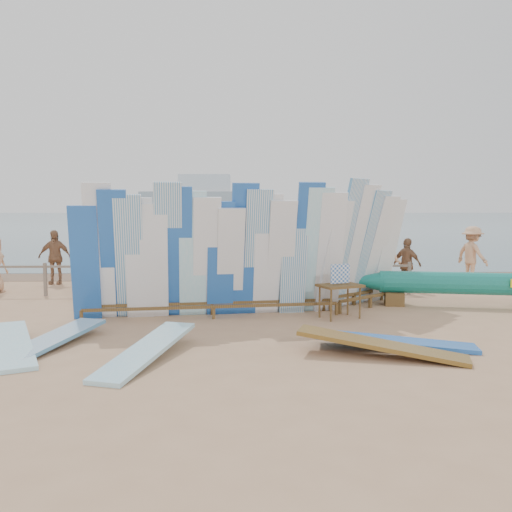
{
  "coord_description": "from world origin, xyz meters",
  "views": [
    {
      "loc": [
        1.39,
        -11.77,
        2.4
      ],
      "look_at": [
        1.73,
        2.02,
        1.17
      ],
      "focal_mm": 38.0,
      "sensor_mm": 36.0,
      "label": 1
    }
  ],
  "objects_px": {
    "flat_board_e": "(49,348)",
    "beachgoer_3": "(163,253)",
    "beachgoer_1": "(98,258)",
    "beachgoer_2": "(104,259)",
    "stroller": "(260,276)",
    "beachgoer_extra_0": "(472,254)",
    "beachgoer_extra_1": "(55,257)",
    "flat_board_c": "(381,357)",
    "flat_board_d": "(395,348)",
    "beach_chair_right": "(200,282)",
    "side_surfboard_rack": "(363,250)",
    "beachgoer_6": "(285,260)",
    "flat_board_a": "(13,351)",
    "beachgoer_10": "(407,264)",
    "beachgoer_5": "(218,253)",
    "beachgoer_8": "(389,260)",
    "beachgoer_9": "(355,253)",
    "outrigger_canoe": "(464,285)",
    "flat_board_b": "(147,360)",
    "beachgoer_4": "(243,258)",
    "beachgoer_7": "(257,254)",
    "main_surfboard_rack": "(213,256)",
    "beach_chair_left": "(176,283)"
  },
  "relations": [
    {
      "from": "beachgoer_10",
      "to": "beachgoer_extra_0",
      "type": "relative_size",
      "value": 0.84
    },
    {
      "from": "beach_chair_right",
      "to": "beachgoer_9",
      "type": "height_order",
      "value": "beachgoer_9"
    },
    {
      "from": "beachgoer_6",
      "to": "beachgoer_2",
      "type": "relative_size",
      "value": 1.0
    },
    {
      "from": "beachgoer_9",
      "to": "beachgoer_1",
      "type": "distance_m",
      "value": 8.47
    },
    {
      "from": "flat_board_d",
      "to": "beachgoer_1",
      "type": "relative_size",
      "value": 1.48
    },
    {
      "from": "beachgoer_extra_0",
      "to": "beachgoer_extra_1",
      "type": "height_order",
      "value": "beachgoer_extra_0"
    },
    {
      "from": "outrigger_canoe",
      "to": "beachgoer_extra_0",
      "type": "relative_size",
      "value": 3.29
    },
    {
      "from": "side_surfboard_rack",
      "to": "beachgoer_6",
      "type": "distance_m",
      "value": 3.35
    },
    {
      "from": "flat_board_a",
      "to": "beach_chair_right",
      "type": "relative_size",
      "value": 3.39
    },
    {
      "from": "beach_chair_right",
      "to": "main_surfboard_rack",
      "type": "bearing_deg",
      "value": -72.3
    },
    {
      "from": "flat_board_a",
      "to": "beachgoer_extra_1",
      "type": "distance_m",
      "value": 8.4
    },
    {
      "from": "beachgoer_1",
      "to": "beachgoer_2",
      "type": "xyz_separation_m",
      "value": [
        0.13,
        0.24,
        -0.04
      ]
    },
    {
      "from": "side_surfboard_rack",
      "to": "beachgoer_8",
      "type": "bearing_deg",
      "value": 23.37
    },
    {
      "from": "flat_board_c",
      "to": "flat_board_d",
      "type": "bearing_deg",
      "value": -16.63
    },
    {
      "from": "stroller",
      "to": "outrigger_canoe",
      "type": "bearing_deg",
      "value": -48.32
    },
    {
      "from": "beachgoer_2",
      "to": "beachgoer_5",
      "type": "bearing_deg",
      "value": 67.72
    },
    {
      "from": "flat_board_d",
      "to": "beachgoer_extra_0",
      "type": "bearing_deg",
      "value": -20.45
    },
    {
      "from": "side_surfboard_rack",
      "to": "flat_board_b",
      "type": "height_order",
      "value": "side_surfboard_rack"
    },
    {
      "from": "beachgoer_9",
      "to": "beachgoer_3",
      "type": "relative_size",
      "value": 0.93
    },
    {
      "from": "side_surfboard_rack",
      "to": "beachgoer_5",
      "type": "relative_size",
      "value": 1.77
    },
    {
      "from": "outrigger_canoe",
      "to": "flat_board_b",
      "type": "xyz_separation_m",
      "value": [
        -6.86,
        -4.42,
        -0.54
      ]
    },
    {
      "from": "beachgoer_7",
      "to": "beachgoer_3",
      "type": "distance_m",
      "value": 3.29
    },
    {
      "from": "flat_board_a",
      "to": "beachgoer_9",
      "type": "relative_size",
      "value": 1.61
    },
    {
      "from": "flat_board_e",
      "to": "beach_chair_left",
      "type": "xyz_separation_m",
      "value": [
        1.42,
        6.14,
        0.26
      ]
    },
    {
      "from": "outrigger_canoe",
      "to": "main_surfboard_rack",
      "type": "bearing_deg",
      "value": -159.18
    },
    {
      "from": "stroller",
      "to": "beachgoer_6",
      "type": "distance_m",
      "value": 0.91
    },
    {
      "from": "flat_board_e",
      "to": "beachgoer_extra_0",
      "type": "relative_size",
      "value": 1.49
    },
    {
      "from": "flat_board_a",
      "to": "beachgoer_5",
      "type": "height_order",
      "value": "beachgoer_5"
    },
    {
      "from": "stroller",
      "to": "flat_board_a",
      "type": "bearing_deg",
      "value": -143.3
    },
    {
      "from": "beachgoer_6",
      "to": "beachgoer_7",
      "type": "distance_m",
      "value": 1.41
    },
    {
      "from": "flat_board_e",
      "to": "flat_board_a",
      "type": "xyz_separation_m",
      "value": [
        -0.53,
        -0.18,
        0.0
      ]
    },
    {
      "from": "flat_board_c",
      "to": "beachgoer_6",
      "type": "distance_m",
      "value": 7.45
    },
    {
      "from": "beachgoer_4",
      "to": "flat_board_b",
      "type": "bearing_deg",
      "value": -58.61
    },
    {
      "from": "beachgoer_2",
      "to": "stroller",
      "type": "bearing_deg",
      "value": 23.93
    },
    {
      "from": "beachgoer_5",
      "to": "beachgoer_4",
      "type": "height_order",
      "value": "beachgoer_5"
    },
    {
      "from": "stroller",
      "to": "beachgoer_10",
      "type": "height_order",
      "value": "beachgoer_10"
    },
    {
      "from": "beach_chair_right",
      "to": "beachgoer_3",
      "type": "distance_m",
      "value": 2.73
    },
    {
      "from": "main_surfboard_rack",
      "to": "beachgoer_9",
      "type": "relative_size",
      "value": 3.56
    },
    {
      "from": "beachgoer_10",
      "to": "beachgoer_extra_1",
      "type": "xyz_separation_m",
      "value": [
        -10.69,
        1.6,
        0.09
      ]
    },
    {
      "from": "flat_board_d",
      "to": "beachgoer_extra_0",
      "type": "xyz_separation_m",
      "value": [
        4.77,
        8.13,
        0.9
      ]
    },
    {
      "from": "beachgoer_10",
      "to": "beachgoer_5",
      "type": "distance_m",
      "value": 6.38
    },
    {
      "from": "beachgoer_extra_0",
      "to": "beachgoer_9",
      "type": "bearing_deg",
      "value": 47.21
    },
    {
      "from": "beachgoer_5",
      "to": "flat_board_e",
      "type": "bearing_deg",
      "value": 104.5
    },
    {
      "from": "flat_board_b",
      "to": "flat_board_d",
      "type": "relative_size",
      "value": 1.0
    },
    {
      "from": "flat_board_b",
      "to": "beachgoer_2",
      "type": "bearing_deg",
      "value": 125.27
    },
    {
      "from": "stroller",
      "to": "beachgoer_7",
      "type": "xyz_separation_m",
      "value": [
        -0.05,
        1.49,
        0.49
      ]
    },
    {
      "from": "flat_board_c",
      "to": "beachgoer_1",
      "type": "distance_m",
      "value": 9.94
    },
    {
      "from": "flat_board_d",
      "to": "beachgoer_9",
      "type": "height_order",
      "value": "beachgoer_9"
    },
    {
      "from": "stroller",
      "to": "flat_board_c",
      "type": "bearing_deg",
      "value": -95.66
    },
    {
      "from": "flat_board_e",
      "to": "beachgoer_3",
      "type": "xyz_separation_m",
      "value": [
        0.65,
        8.87,
        0.9
      ]
    }
  ]
}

